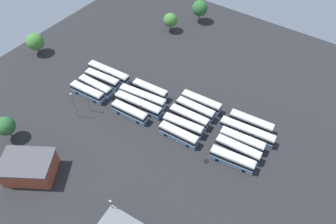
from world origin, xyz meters
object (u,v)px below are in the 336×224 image
bus_row0_slot3 (238,149)px  tree_northeast (200,8)px  bus_row0_slot0 (251,123)px  tree_east_edge (5,126)px  bus_row0_slot1 (247,132)px  bus_row0_slot4 (232,159)px  bus_row1_slot1 (195,109)px  bus_row2_slot3 (138,105)px  tree_northwest (170,20)px  bus_row1_slot0 (201,102)px  bus_row2_slot1 (150,90)px  bus_row2_slot4 (130,112)px  depot_building (29,167)px  bus_row1_slot2 (189,117)px  bus_row1_slot3 (183,126)px  tree_north_edge (35,42)px  lamp_post_far_corner (87,101)px  bus_row2_slot2 (143,97)px  bus_row3_slot3 (95,86)px  lamp_post_near_entrance (74,105)px  lamp_post_by_building (112,207)px  bus_row3_slot2 (103,79)px  bus_row1_slot4 (179,135)px  bus_row0_slot2 (242,141)px  bus_row3_slot4 (87,92)px

bus_row0_slot3 → tree_northeast: bearing=-49.9°
bus_row0_slot0 → tree_east_edge: (53.44, 41.78, 3.16)m
bus_row0_slot1 → bus_row0_slot4: (-0.70, 10.45, -0.00)m
bus_row0_slot4 → tree_east_edge: 61.33m
bus_row0_slot3 → bus_row1_slot1: size_ratio=1.04×
bus_row2_slot3 → tree_northwest: (15.68, -39.74, 2.82)m
bus_row1_slot1 → bus_row1_slot0: bearing=-89.3°
bus_row2_slot1 → bus_row2_slot4: same height
bus_row0_slot1 → depot_building: (39.77, 42.37, 1.10)m
bus_row1_slot2 → tree_northwest: bearing=-48.8°
bus_row2_slot1 → tree_northeast: tree_northeast is taller
bus_row1_slot3 → bus_row2_slot3: (15.47, 0.88, 0.00)m
bus_row2_slot4 → tree_north_edge: tree_north_edge is taller
bus_row1_slot1 → lamp_post_far_corner: (26.59, 17.28, 2.70)m
bus_row2_slot2 → bus_row3_slot3: 16.08m
bus_row1_slot2 → lamp_post_near_entrance: lamp_post_near_entrance is taller
lamp_post_by_building → bus_row1_slot3: bearing=-88.8°
bus_row1_slot0 → bus_row3_slot2: size_ratio=1.02×
bus_row3_slot2 → bus_row1_slot1: bearing=-169.3°
lamp_post_by_building → bus_row3_slot2: bearing=-43.9°
bus_row0_slot3 → bus_row1_slot4: (15.64, 5.00, -0.00)m
bus_row0_slot4 → bus_row1_slot0: 21.31m
bus_row1_slot3 → tree_northeast: size_ratio=1.36×
bus_row0_slot4 → depot_building: bearing=38.3°
lamp_post_near_entrance → tree_north_edge: size_ratio=1.22×
depot_building → bus_row2_slot4: bearing=-105.7°
bus_row0_slot1 → bus_row2_slot4: bearing=22.5°
bus_row0_slot2 → bus_row1_slot2: same height
bus_row0_slot4 → bus_row1_slot2: size_ratio=1.00×
bus_row1_slot2 → lamp_post_far_corner: lamp_post_far_corner is taller
bus_row0_slot2 → lamp_post_near_entrance: 48.20m
bus_row3_slot3 → bus_row2_slot4: bearing=172.2°
bus_row2_slot1 → bus_row3_slot4: 19.60m
bus_row1_slot0 → bus_row2_slot2: 17.95m
tree_northeast → tree_north_edge: bearing=54.2°
bus_row1_slot2 → tree_northwest: size_ratio=1.63×
bus_row1_slot3 → lamp_post_near_entrance: bearing=25.7°
bus_row2_slot3 → tree_northwest: size_ratio=2.10×
bus_row0_slot3 → bus_row1_slot0: same height
bus_row2_slot2 → tree_northwest: tree_northwest is taller
tree_northwest → bus_row0_slot3: bearing=141.9°
lamp_post_far_corner → tree_northwest: 49.04m
bus_row1_slot2 → depot_building: 44.45m
bus_row0_slot2 → bus_row1_slot1: size_ratio=1.04×
bus_row1_slot3 → bus_row1_slot1: bearing=-87.0°
bus_row2_slot2 → lamp_post_by_building: (-16.89, 32.56, 2.22)m
bus_row2_slot1 → bus_row2_slot4: bearing=93.4°
bus_row0_slot4 → bus_row3_slot4: 48.60m
bus_row1_slot2 → lamp_post_by_building: lamp_post_by_building is taller
bus_row0_slot3 → bus_row1_slot2: bearing=-7.1°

